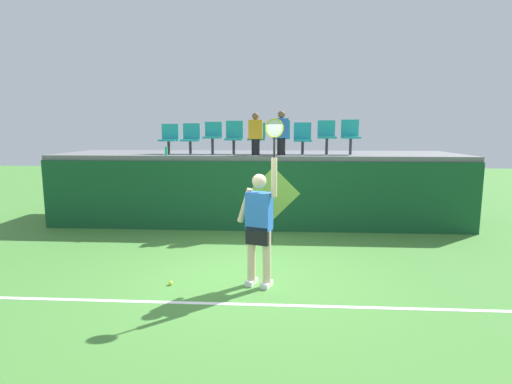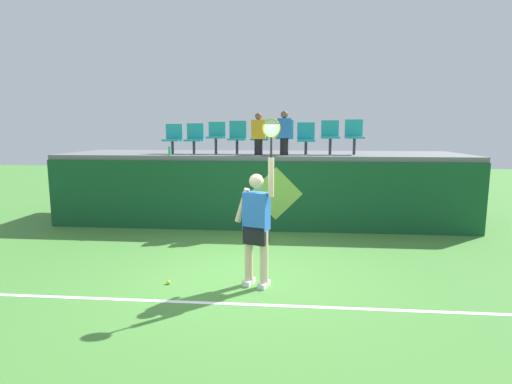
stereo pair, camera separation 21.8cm
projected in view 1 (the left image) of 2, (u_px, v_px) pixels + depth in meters
ground_plane at (243, 278)px, 6.65m from camera, size 40.00×40.00×0.00m
court_back_wall at (256, 196)px, 9.68m from camera, size 10.47×0.20×1.69m
spectator_platform at (259, 155)px, 10.84m from camera, size 10.47×2.72×0.12m
court_baseline_stripe at (237, 304)px, 5.64m from camera, size 9.42×0.08×0.01m
tennis_player at (259, 224)px, 6.17m from camera, size 0.72×0.37×2.58m
tennis_ball at (171, 283)px, 6.33m from camera, size 0.07×0.07×0.07m
water_bottle at (166, 151)px, 9.73m from camera, size 0.07×0.07×0.21m
stadium_chair_0 at (169, 137)px, 10.39m from camera, size 0.44×0.42×0.77m
stadium_chair_1 at (191, 137)px, 10.36m from camera, size 0.44×0.42×0.78m
stadium_chair_2 at (213, 135)px, 10.31m from camera, size 0.44×0.42×0.82m
stadium_chair_3 at (234, 136)px, 10.29m from camera, size 0.44×0.42×0.85m
stadium_chair_4 at (257, 137)px, 10.25m from camera, size 0.44×0.42×0.79m
stadium_chair_5 at (281, 135)px, 10.21m from camera, size 0.44×0.42×0.86m
stadium_chair_6 at (303, 137)px, 10.19m from camera, size 0.44×0.42×0.80m
stadium_chair_7 at (327, 135)px, 10.14m from camera, size 0.44×0.42×0.85m
stadium_chair_8 at (350, 135)px, 10.10m from camera, size 0.44×0.42×0.87m
spectator_0 at (281, 132)px, 9.78m from camera, size 0.34×0.20×1.07m
spectator_1 at (256, 133)px, 9.81m from camera, size 0.34×0.20×1.03m
wall_signage_mount at (273, 231)px, 9.68m from camera, size 1.27×0.01×1.56m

